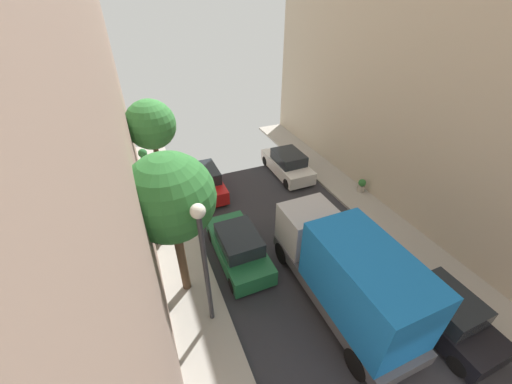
{
  "coord_description": "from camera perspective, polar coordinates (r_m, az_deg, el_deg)",
  "views": [
    {
      "loc": [
        -5.64,
        -0.23,
        9.93
      ],
      "look_at": [
        -0.24,
        12.57,
        0.5
      ],
      "focal_mm": 21.05,
      "sensor_mm": 36.0,
      "label": 1
    }
  ],
  "objects": [
    {
      "name": "parked_car_left_3",
      "position": [
        17.66,
        -9.89,
        2.15
      ],
      "size": [
        1.78,
        4.2,
        1.57
      ],
      "color": "red",
      "rests_on": "ground"
    },
    {
      "name": "potted_plant_2",
      "position": [
        21.75,
        -20.7,
        6.7
      ],
      "size": [
        0.59,
        0.59,
        0.92
      ],
      "color": "#B2A899",
      "rests_on": "sidewalk_left"
    },
    {
      "name": "street_tree_0",
      "position": [
        9.88,
        -16.04,
        -1.18
      ],
      "size": [
        2.97,
        2.97,
        5.8
      ],
      "color": "brown",
      "rests_on": "sidewalk_left"
    },
    {
      "name": "delivery_truck",
      "position": [
        11.22,
        16.85,
        -14.36
      ],
      "size": [
        2.26,
        6.6,
        3.38
      ],
      "color": "#4C4C51",
      "rests_on": "ground"
    },
    {
      "name": "street_tree_2",
      "position": [
        17.16,
        -19.36,
        11.9
      ],
      "size": [
        2.65,
        2.65,
        5.17
      ],
      "color": "brown",
      "rests_on": "sidewalk_left"
    },
    {
      "name": "parked_car_left_2",
      "position": [
        13.15,
        -3.35,
        -10.37
      ],
      "size": [
        1.78,
        4.2,
        1.57
      ],
      "color": "#1E6638",
      "rests_on": "ground"
    },
    {
      "name": "parked_car_right_2",
      "position": [
        12.87,
        31.48,
        -18.4
      ],
      "size": [
        1.78,
        4.2,
        1.57
      ],
      "color": "black",
      "rests_on": "ground"
    },
    {
      "name": "lamp_post",
      "position": [
        9.21,
        -10.01,
        -10.79
      ],
      "size": [
        0.44,
        0.44,
        5.03
      ],
      "color": "#333338",
      "rests_on": "sidewalk_left"
    },
    {
      "name": "parked_car_right_3",
      "position": [
        19.21,
        5.99,
        5.3
      ],
      "size": [
        1.78,
        4.2,
        1.57
      ],
      "color": "white",
      "rests_on": "ground"
    },
    {
      "name": "potted_plant_0",
      "position": [
        14.59,
        -17.86,
        -7.12
      ],
      "size": [
        0.62,
        0.62,
        0.99
      ],
      "color": "#B2A899",
      "rests_on": "sidewalk_left"
    },
    {
      "name": "potted_plant_3",
      "position": [
        18.32,
        19.43,
        1.25
      ],
      "size": [
        0.43,
        0.43,
        0.78
      ],
      "color": "#B2A899",
      "rests_on": "sidewalk_right"
    }
  ]
}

